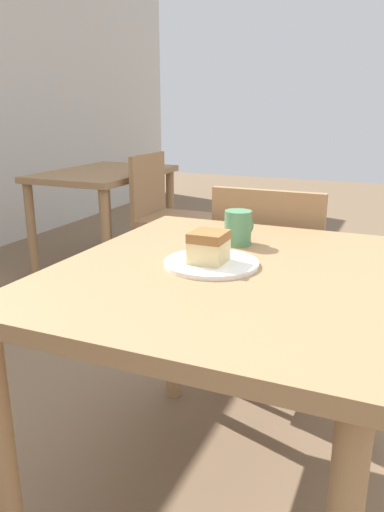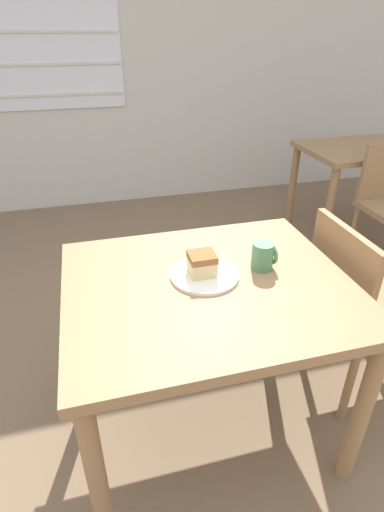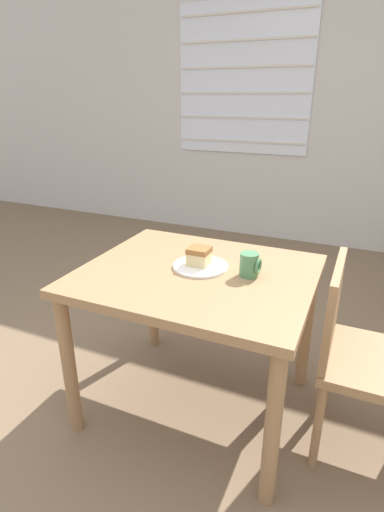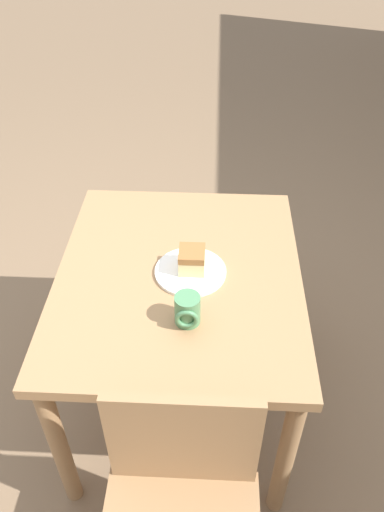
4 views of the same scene
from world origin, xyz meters
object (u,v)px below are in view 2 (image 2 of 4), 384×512
Objects in this scene: dining_table_near at (208,306)px; dining_table_far at (366,161)px; plate at (205,275)px; cake_slice at (202,264)px; chair_near_window at (361,302)px; coffee_mug at (264,256)px.

dining_table_near is 2.32m from dining_table_far.
cake_slice is at bearing 153.42° from plate.
chair_near_window reaches higher than coffee_mug.
plate is 2.64× the size of cake_slice.
cake_slice is 0.23m from coffee_mug.
cake_slice reaches higher than dining_table_near.
chair_near_window is at bearing -125.40° from dining_table_far.
cake_slice reaches higher than dining_table_far.
dining_table_near is 1.00× the size of dining_table_far.
dining_table_far is (1.76, 1.52, -0.04)m from dining_table_near.
plate is 2.40× the size of coffee_mug.
dining_table_far is at bearing -35.40° from chair_near_window.
dining_table_far is at bearing 40.81° from dining_table_near.
dining_table_near is 0.28m from coffee_mug.
coffee_mug is at bearing -0.55° from cake_slice.
plate is at bearing -179.46° from coffee_mug.
dining_table_near is 0.12m from plate.
cake_slice is at bearing 90.38° from chair_near_window.
plate is (-1.76, -1.48, 0.15)m from dining_table_far.
dining_table_far is 1.80m from chair_near_window.
dining_table_far is at bearing 43.88° from coffee_mug.
coffee_mug is at bearing 90.82° from chair_near_window.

